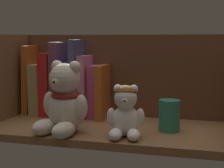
# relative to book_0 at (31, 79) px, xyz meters

# --- Properties ---
(shelf_board) EXTENTS (0.66, 0.30, 0.02)m
(shelf_board) POSITION_rel_book_0_xyz_m (0.31, -0.12, -0.12)
(shelf_board) COLOR brown
(shelf_board) RESTS_ON ground
(shelf_back_panel) EXTENTS (0.69, 0.01, 0.27)m
(shelf_back_panel) POSITION_rel_book_0_xyz_m (0.31, 0.04, 0.01)
(shelf_back_panel) COLOR brown
(shelf_back_panel) RESTS_ON ground
(shelf_side_panel_left) EXTENTS (0.02, 0.32, 0.27)m
(shelf_side_panel_left) POSITION_rel_book_0_xyz_m (-0.03, -0.12, 0.01)
(shelf_side_panel_left) COLOR brown
(shelf_side_panel_left) RESTS_ON ground
(book_0) EXTENTS (0.03, 0.10, 0.22)m
(book_0) POSITION_rel_book_0_xyz_m (0.00, 0.00, 0.00)
(book_0) COLOR #BC581F
(book_0) RESTS_ON shelf_board
(book_1) EXTENTS (0.04, 0.11, 0.16)m
(book_1) POSITION_rel_book_0_xyz_m (0.03, 0.00, -0.03)
(book_1) COLOR tan
(book_1) RESTS_ON shelf_board
(book_2) EXTENTS (0.03, 0.12, 0.19)m
(book_2) POSITION_rel_book_0_xyz_m (0.07, 0.00, -0.01)
(book_2) COLOR red
(book_2) RESTS_ON shelf_board
(book_3) EXTENTS (0.03, 0.11, 0.23)m
(book_3) POSITION_rel_book_0_xyz_m (0.10, 0.00, 0.01)
(book_3) COLOR #693E53
(book_3) RESTS_ON shelf_board
(book_4) EXTENTS (0.03, 0.14, 0.17)m
(book_4) POSITION_rel_book_0_xyz_m (0.14, 0.00, -0.02)
(book_4) COLOR #3337A7
(book_4) RESTS_ON shelf_board
(book_5) EXTENTS (0.02, 0.15, 0.24)m
(book_5) POSITION_rel_book_0_xyz_m (0.17, 0.00, 0.01)
(book_5) COLOR #494A75
(book_5) RESTS_ON shelf_board
(book_6) EXTENTS (0.02, 0.12, 0.19)m
(book_6) POSITION_rel_book_0_xyz_m (0.19, 0.00, -0.01)
(book_6) COLOR #CD7CA3
(book_6) RESTS_ON shelf_board
(book_7) EXTENTS (0.03, 0.09, 0.16)m
(book_7) POSITION_rel_book_0_xyz_m (0.22, 0.00, -0.03)
(book_7) COLOR #BF4D84
(book_7) RESTS_ON shelf_board
(book_8) EXTENTS (0.02, 0.14, 0.16)m
(book_8) POSITION_rel_book_0_xyz_m (0.25, 0.00, -0.03)
(book_8) COLOR #BD5A21
(book_8) RESTS_ON shelf_board
(teddy_bear_larger) EXTENTS (0.14, 0.14, 0.18)m
(teddy_bear_larger) POSITION_rel_book_0_xyz_m (0.20, -0.21, -0.03)
(teddy_bear_larger) COLOR beige
(teddy_bear_larger) RESTS_ON shelf_board
(teddy_bear_smaller) EXTENTS (0.10, 0.10, 0.13)m
(teddy_bear_smaller) POSITION_rel_book_0_xyz_m (0.36, -0.21, -0.05)
(teddy_bear_smaller) COLOR white
(teddy_bear_smaller) RESTS_ON shelf_board
(pillar_candle) EXTENTS (0.05, 0.05, 0.08)m
(pillar_candle) POSITION_rel_book_0_xyz_m (0.46, -0.12, -0.07)
(pillar_candle) COLOR #2D7A66
(pillar_candle) RESTS_ON shelf_board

